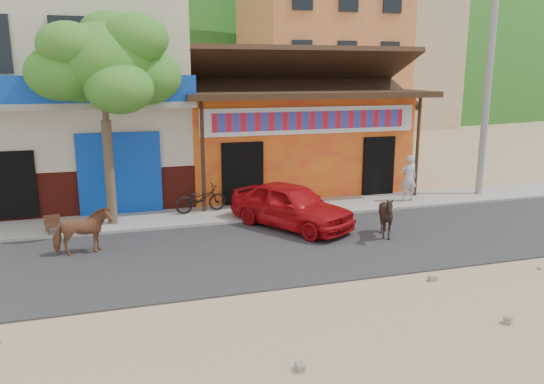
{
  "coord_description": "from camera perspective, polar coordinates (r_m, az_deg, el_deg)",
  "views": [
    {
      "loc": [
        -4.48,
        -9.82,
        4.45
      ],
      "look_at": [
        -0.58,
        3.0,
        1.4
      ],
      "focal_mm": 35.0,
      "sensor_mm": 36.0,
      "label": 1
    }
  ],
  "objects": [
    {
      "name": "scooter",
      "position": [
        16.79,
        -7.68,
        -0.72
      ],
      "size": [
        1.71,
        0.82,
        0.86
      ],
      "primitive_type": "imported",
      "rotation": [
        0.0,
        0.0,
        1.73
      ],
      "color": "black",
      "rests_on": "sidewalk"
    },
    {
      "name": "sidewalk",
      "position": [
        17.02,
        -1.06,
        -2.13
      ],
      "size": [
        60.0,
        2.0,
        0.12
      ],
      "primitive_type": "cube",
      "color": "gray",
      "rests_on": "ground"
    },
    {
      "name": "red_car",
      "position": [
        15.27,
        2.06,
        -1.43
      ],
      "size": [
        3.3,
        4.07,
        1.3
      ],
      "primitive_type": "imported",
      "rotation": [
        0.0,
        0.0,
        0.54
      ],
      "color": "#B10C12",
      "rests_on": "road"
    },
    {
      "name": "hillside",
      "position": [
        80.3,
        -14.32,
        17.84
      ],
      "size": [
        100.0,
        40.0,
        24.0
      ],
      "primitive_type": "ellipsoid",
      "color": "#194C14",
      "rests_on": "ground"
    },
    {
      "name": "apartment_rear",
      "position": [
        45.73,
        12.9,
        13.2
      ],
      "size": [
        8.0,
        8.0,
        10.0
      ],
      "primitive_type": "cube",
      "color": "tan",
      "rests_on": "ground"
    },
    {
      "name": "cow_dark",
      "position": [
        14.64,
        12.23,
        -2.56
      ],
      "size": [
        1.4,
        1.35,
        1.2
      ],
      "primitive_type": "imported",
      "rotation": [
        0.0,
        0.0,
        -1.11
      ],
      "color": "black",
      "rests_on": "road"
    },
    {
      "name": "cow_tan",
      "position": [
        13.83,
        -19.71,
        -4.01
      ],
      "size": [
        1.47,
        0.88,
        1.16
      ],
      "primitive_type": "imported",
      "rotation": [
        0.0,
        0.0,
        1.77
      ],
      "color": "brown",
      "rests_on": "road"
    },
    {
      "name": "dance_club",
      "position": [
        21.02,
        1.2,
        5.58
      ],
      "size": [
        8.0,
        6.0,
        3.6
      ],
      "primitive_type": "cube",
      "color": "orange",
      "rests_on": "ground"
    },
    {
      "name": "cafe_chair_left",
      "position": [
        15.7,
        -22.53,
        -2.51
      ],
      "size": [
        0.51,
        0.51,
        0.88
      ],
      "primitive_type": null,
      "rotation": [
        0.0,
        0.0,
        0.27
      ],
      "color": "#532A1B",
      "rests_on": "sidewalk"
    },
    {
      "name": "pedestrian",
      "position": [
        18.66,
        14.48,
        1.47
      ],
      "size": [
        0.6,
        0.41,
        1.58
      ],
      "primitive_type": "imported",
      "rotation": [
        0.0,
        0.0,
        3.08
      ],
      "color": "#B8B8B8",
      "rests_on": "sidewalk"
    },
    {
      "name": "road",
      "position": [
        13.84,
        2.93,
        -5.87
      ],
      "size": [
        60.0,
        5.0,
        0.04
      ],
      "primitive_type": "cube",
      "color": "#28282B",
      "rests_on": "ground"
    },
    {
      "name": "apartment_front",
      "position": [
        36.44,
        5.01,
        15.22
      ],
      "size": [
        9.0,
        9.0,
        12.0
      ],
      "primitive_type": "cube",
      "color": "#CC723F",
      "rests_on": "ground"
    },
    {
      "name": "tree",
      "position": [
        15.68,
        -17.43,
        7.38
      ],
      "size": [
        3.0,
        3.0,
        6.0
      ],
      "primitive_type": null,
      "color": "#2D721E",
      "rests_on": "sidewalk"
    },
    {
      "name": "cafe_building",
      "position": [
        19.87,
        -20.1,
        9.32
      ],
      "size": [
        7.0,
        6.0,
        7.0
      ],
      "primitive_type": "cube",
      "color": "beige",
      "rests_on": "ground"
    },
    {
      "name": "utility_pole",
      "position": [
        20.27,
        22.24,
        10.96
      ],
      "size": [
        0.24,
        0.24,
        8.0
      ],
      "primitive_type": "cylinder",
      "color": "gray",
      "rests_on": "sidewalk"
    },
    {
      "name": "ground",
      "position": [
        11.67,
        7.14,
        -9.69
      ],
      "size": [
        120.0,
        120.0,
        0.0
      ],
      "primitive_type": "plane",
      "color": "#9E825B",
      "rests_on": "ground"
    }
  ]
}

